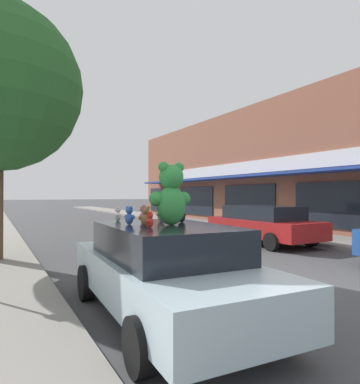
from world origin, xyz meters
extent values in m
plane|color=#424244|center=(0.00, 0.00, 0.00)|extent=(260.00, 260.00, 0.00)
cube|color=brown|center=(14.02, 10.01, 3.47)|extent=(13.55, 28.51, 6.95)
cube|color=navy|center=(6.56, 10.01, 2.84)|extent=(1.36, 23.95, 0.12)
cube|color=silver|center=(7.19, 10.01, 3.39)|extent=(0.08, 22.81, 0.70)
cube|color=black|center=(7.20, 4.31, 1.40)|extent=(0.06, 4.33, 2.00)
cube|color=black|center=(7.20, 10.01, 1.40)|extent=(0.06, 4.33, 2.00)
cube|color=black|center=(7.20, 15.71, 1.40)|extent=(0.06, 4.33, 2.00)
cube|color=black|center=(7.20, 21.42, 1.40)|extent=(0.06, 4.33, 2.00)
cube|color=#ADC6D1|center=(-3.32, -0.61, 0.60)|extent=(2.04, 4.56, 0.60)
cube|color=black|center=(-3.32, -0.61, 1.14)|extent=(1.72, 2.54, 0.48)
cylinder|color=black|center=(-4.15, 0.82, 0.30)|extent=(0.23, 0.62, 0.61)
cylinder|color=black|center=(-2.36, 0.74, 0.30)|extent=(0.23, 0.62, 0.61)
cylinder|color=black|center=(-4.28, -1.95, 0.30)|extent=(0.23, 0.62, 0.61)
cylinder|color=black|center=(-2.49, -2.04, 0.30)|extent=(0.23, 0.62, 0.61)
ellipsoid|color=green|center=(-3.26, -0.68, 1.68)|extent=(0.46, 0.40, 0.58)
sphere|color=green|center=(-3.26, -0.68, 2.11)|extent=(0.39, 0.39, 0.37)
sphere|color=green|center=(-3.12, -0.67, 2.25)|extent=(0.16, 0.16, 0.16)
sphere|color=green|center=(-3.39, -0.68, 2.25)|extent=(0.16, 0.16, 0.16)
sphere|color=#5ADA6D|center=(-3.26, -0.52, 2.09)|extent=(0.15, 0.15, 0.14)
sphere|color=green|center=(-3.02, -0.63, 1.78)|extent=(0.22, 0.22, 0.21)
sphere|color=green|center=(-3.49, -0.65, 1.78)|extent=(0.22, 0.22, 0.21)
ellipsoid|color=red|center=(-3.70, -0.89, 1.45)|extent=(0.14, 0.14, 0.14)
sphere|color=red|center=(-3.70, -0.89, 1.56)|extent=(0.12, 0.12, 0.09)
sphere|color=red|center=(-3.67, -0.87, 1.59)|extent=(0.05, 0.05, 0.04)
sphere|color=red|center=(-3.72, -0.91, 1.59)|extent=(0.05, 0.05, 0.04)
sphere|color=#FF4741|center=(-3.72, -0.86, 1.55)|extent=(0.05, 0.05, 0.03)
sphere|color=red|center=(-3.66, -0.85, 1.48)|extent=(0.07, 0.07, 0.05)
sphere|color=red|center=(-3.74, -0.92, 1.48)|extent=(0.07, 0.07, 0.05)
ellipsoid|color=olive|center=(-3.65, -0.63, 1.48)|extent=(0.17, 0.16, 0.18)
sphere|color=olive|center=(-3.65, -0.63, 1.61)|extent=(0.15, 0.15, 0.11)
sphere|color=olive|center=(-3.61, -0.64, 1.65)|extent=(0.06, 0.06, 0.05)
sphere|color=olive|center=(-3.69, -0.61, 1.65)|extent=(0.06, 0.06, 0.05)
sphere|color=tan|center=(-3.63, -0.58, 1.60)|extent=(0.06, 0.06, 0.04)
sphere|color=olive|center=(-3.58, -0.64, 1.51)|extent=(0.08, 0.08, 0.07)
sphere|color=olive|center=(-3.72, -0.59, 1.51)|extent=(0.08, 0.08, 0.07)
ellipsoid|color=beige|center=(-3.10, -0.02, 1.49)|extent=(0.20, 0.19, 0.20)
sphere|color=beige|center=(-3.10, -0.02, 1.64)|extent=(0.17, 0.17, 0.13)
sphere|color=beige|center=(-3.06, 0.00, 1.68)|extent=(0.07, 0.07, 0.05)
sphere|color=beige|center=(-3.14, -0.05, 1.68)|extent=(0.07, 0.07, 0.05)
sphere|color=white|center=(-3.13, 0.02, 1.63)|extent=(0.07, 0.07, 0.05)
sphere|color=beige|center=(-3.04, 0.02, 1.52)|extent=(0.10, 0.10, 0.07)
sphere|color=beige|center=(-3.18, -0.05, 1.52)|extent=(0.10, 0.10, 0.07)
ellipsoid|color=black|center=(-2.87, -0.30, 1.48)|extent=(0.16, 0.15, 0.18)
sphere|color=black|center=(-2.87, -0.30, 1.61)|extent=(0.14, 0.14, 0.11)
sphere|color=black|center=(-2.83, -0.29, 1.65)|extent=(0.06, 0.06, 0.05)
sphere|color=black|center=(-2.91, -0.32, 1.65)|extent=(0.06, 0.06, 0.05)
sphere|color=#3A3A3D|center=(-2.89, -0.26, 1.60)|extent=(0.05, 0.05, 0.04)
sphere|color=black|center=(-2.81, -0.28, 1.51)|extent=(0.08, 0.08, 0.07)
sphere|color=black|center=(-2.95, -0.31, 1.51)|extent=(0.08, 0.08, 0.07)
ellipsoid|color=pink|center=(-3.46, -0.11, 1.48)|extent=(0.17, 0.18, 0.18)
sphere|color=pink|center=(-3.46, -0.11, 1.61)|extent=(0.15, 0.15, 0.12)
sphere|color=pink|center=(-3.45, -0.07, 1.66)|extent=(0.06, 0.06, 0.05)
sphere|color=pink|center=(-3.48, -0.14, 1.66)|extent=(0.06, 0.06, 0.05)
sphere|color=#FFA3DA|center=(-3.51, -0.09, 1.61)|extent=(0.06, 0.06, 0.04)
sphere|color=pink|center=(-3.44, -0.04, 1.51)|extent=(0.09, 0.09, 0.07)
sphere|color=pink|center=(-3.50, -0.17, 1.51)|extent=(0.09, 0.09, 0.07)
ellipsoid|color=white|center=(-3.68, 0.52, 1.46)|extent=(0.14, 0.15, 0.15)
sphere|color=white|center=(-3.68, 0.52, 1.58)|extent=(0.13, 0.13, 0.10)
sphere|color=white|center=(-3.67, 0.55, 1.62)|extent=(0.05, 0.05, 0.04)
sphere|color=white|center=(-3.70, 0.49, 1.62)|extent=(0.05, 0.05, 0.04)
sphere|color=white|center=(-3.72, 0.54, 1.57)|extent=(0.05, 0.05, 0.04)
sphere|color=white|center=(-3.66, 0.58, 1.49)|extent=(0.07, 0.07, 0.06)
sphere|color=white|center=(-3.72, 0.47, 1.49)|extent=(0.07, 0.07, 0.06)
ellipsoid|color=blue|center=(-3.77, -0.27, 1.47)|extent=(0.15, 0.17, 0.17)
sphere|color=blue|center=(-3.77, -0.27, 1.60)|extent=(0.14, 0.14, 0.11)
sphere|color=blue|center=(-3.75, -0.30, 1.64)|extent=(0.06, 0.06, 0.05)
sphere|color=blue|center=(-3.78, -0.23, 1.64)|extent=(0.06, 0.06, 0.05)
sphere|color=#548DFF|center=(-3.72, -0.25, 1.59)|extent=(0.05, 0.05, 0.04)
sphere|color=blue|center=(-3.73, -0.33, 1.50)|extent=(0.08, 0.08, 0.06)
sphere|color=blue|center=(-3.78, -0.20, 1.50)|extent=(0.08, 0.08, 0.06)
cube|color=maroon|center=(3.31, 4.53, 0.61)|extent=(1.89, 4.58, 0.62)
cube|color=black|center=(3.31, 4.53, 1.17)|extent=(1.66, 2.85, 0.50)
cylinder|color=black|center=(2.39, 5.95, 0.30)|extent=(0.20, 0.61, 0.61)
cylinder|color=black|center=(4.24, 5.95, 0.30)|extent=(0.20, 0.61, 0.61)
cylinder|color=black|center=(2.39, 3.12, 0.30)|extent=(0.20, 0.61, 0.61)
cylinder|color=black|center=(4.24, 3.12, 0.30)|extent=(0.20, 0.61, 0.61)
camera|label=1|loc=(-5.60, -5.21, 1.84)|focal=32.00mm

